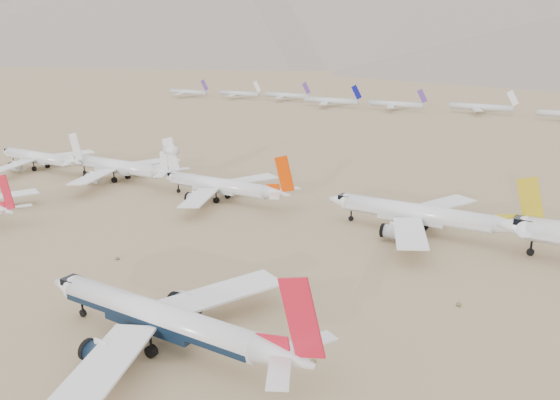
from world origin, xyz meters
name	(u,v)px	position (x,y,z in m)	size (l,w,h in m)	color
ground	(180,324)	(0.00, 0.00, 0.00)	(7000.00, 7000.00, 0.00)	#927B55
main_airliner	(167,320)	(3.73, -6.61, 4.80)	(49.49, 48.34, 17.47)	white
row2_gold_tail	(425,215)	(21.08, 65.23, 4.89)	(49.14, 48.06, 17.50)	white
row2_orange_tail	(223,186)	(-38.30, 62.91, 4.49)	(44.86, 43.88, 16.00)	white
row2_white_trijet	(123,167)	(-81.69, 64.46, 4.96)	(48.32, 47.23, 17.12)	white
row2_white_twin	(41,158)	(-120.73, 61.06, 4.38)	(43.56, 42.62, 15.56)	white
distant_storage_row	(477,108)	(-18.93, 308.27, 4.43)	(517.85, 60.97, 14.46)	silver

